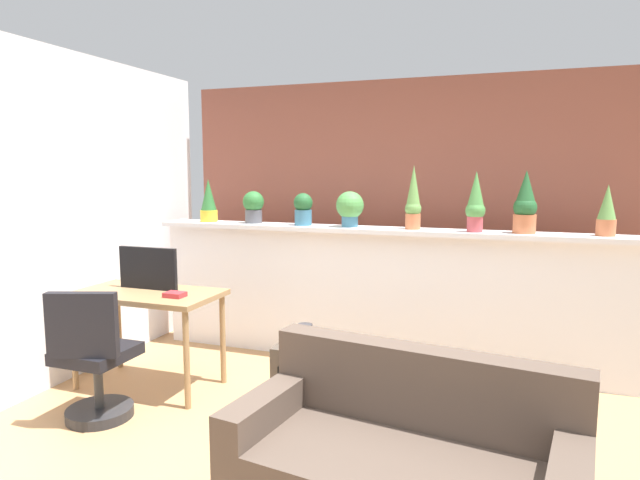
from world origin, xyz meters
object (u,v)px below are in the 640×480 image
Objects in this scene: potted_plant_0 at (209,201)px; potted_plant_1 at (253,206)px; potted_plant_7 at (607,211)px; desk at (148,302)px; side_cube_shelf at (308,379)px; office_chair at (94,365)px; potted_plant_4 at (413,200)px; vase_on_shelf at (305,333)px; potted_plant_6 at (525,204)px; tv_monitor at (148,268)px; potted_plant_2 at (303,209)px; book_on_desk at (175,295)px; potted_plant_5 at (476,203)px; couch at (403,471)px; potted_plant_3 at (350,207)px.

potted_plant_0 is 0.46m from potted_plant_1.
potted_plant_7 is at bearing 0.31° from potted_plant_0.
desk is at bearing -161.31° from potted_plant_7.
office_chair is at bearing -155.83° from side_cube_shelf.
potted_plant_4 is at bearing -0.20° from potted_plant_0.
potted_plant_4 is 4.10× the size of vase_on_shelf.
tv_monitor is at bearing -159.99° from potted_plant_6.
potted_plant_0 is 1.11m from tv_monitor.
potted_plant_0 reaches higher than desk.
potted_plant_0 reaches higher than potted_plant_2.
vase_on_shelf is (0.44, -1.09, -0.77)m from potted_plant_2.
potted_plant_6 is at bearing 0.23° from potted_plant_2.
book_on_desk reaches higher than vase_on_shelf.
potted_plant_5 is 1.25× the size of potted_plant_7.
desk is at bearing 154.96° from couch.
side_cube_shelf is (-0.99, -1.08, -1.16)m from potted_plant_5.
potted_plant_1 is 2.90m from potted_plant_7.
book_on_desk is at bearing -15.13° from desk.
potted_plant_6 reaches higher than potted_plant_1.
potted_plant_0 reaches higher than side_cube_shelf.
desk is at bearing 178.26° from side_cube_shelf.
book_on_desk is at bearing -92.49° from potted_plant_1.
potted_plant_3 is 1.36m from vase_on_shelf.
vase_on_shelf is at bearing -150.04° from potted_plant_7.
side_cube_shelf is at bearing -26.92° from vase_on_shelf.
potted_plant_2 is 2.39m from potted_plant_7.
potted_plant_6 is (2.79, -0.01, 0.03)m from potted_plant_0.
potted_plant_1 is at bearing 179.31° from potted_plant_6.
potted_plant_1 is 0.61× the size of potted_plant_5.
vase_on_shelf is at bearing 153.08° from side_cube_shelf.
potted_plant_4 is 0.58× the size of office_chair.
potted_plant_0 reaches higher than couch.
desk is at bearing -149.52° from potted_plant_4.
tv_monitor is at bearing 175.00° from side_cube_shelf.
potted_plant_4 is at bearing 65.98° from side_cube_shelf.
potted_plant_2 is at bearing -179.77° from potted_plant_6.
vase_on_shelf is (0.94, -1.13, -0.78)m from potted_plant_1.
potted_plant_6 is 3.39× the size of book_on_desk.
potted_plant_0 is 1.38m from book_on_desk.
potted_plant_2 is 0.56× the size of tv_monitor.
potted_plant_7 is 3.78m from office_chair.
office_chair reaches higher than vase_on_shelf.
potted_plant_4 reaches higher than potted_plant_7.
potted_plant_3 is 0.55m from potted_plant_4.
book_on_desk is 2.14m from couch.
couch is at bearing -67.08° from potted_plant_3.
potted_plant_5 is (1.97, -0.06, 0.07)m from potted_plant_1.
potted_plant_1 is 1.18m from tv_monitor.
couch is at bearing -117.10° from potted_plant_7.
office_chair is at bearing 169.63° from couch.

